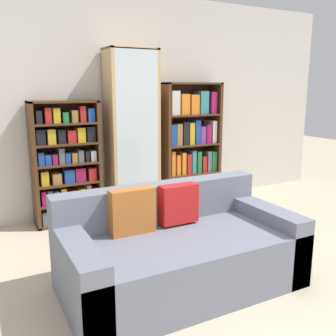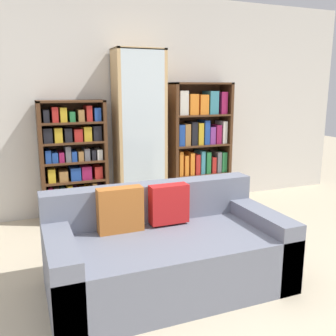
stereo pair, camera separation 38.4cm
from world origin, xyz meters
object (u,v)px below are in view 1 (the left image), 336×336
at_px(bookshelf_left, 66,164).
at_px(bookshelf_right, 190,146).
at_px(display_cabinet, 132,134).
at_px(wine_bottle, 180,211).
at_px(couch, 178,252).

distance_m(bookshelf_left, bookshelf_right, 1.67).
bearing_deg(bookshelf_left, bookshelf_right, -0.02).
relative_size(display_cabinet, wine_bottle, 5.44).
xyz_separation_m(bookshelf_left, bookshelf_right, (1.66, -0.00, 0.09)).
height_order(bookshelf_left, bookshelf_right, bookshelf_right).
relative_size(display_cabinet, bookshelf_right, 1.24).
bearing_deg(bookshelf_left, display_cabinet, -1.15).
xyz_separation_m(couch, bookshelf_right, (1.23, 1.88, 0.51)).
relative_size(couch, bookshelf_left, 1.29).
relative_size(bookshelf_left, bookshelf_right, 0.87).
bearing_deg(wine_bottle, bookshelf_left, 149.01).
height_order(bookshelf_left, display_cabinet, display_cabinet).
xyz_separation_m(bookshelf_right, wine_bottle, (-0.53, -0.68, -0.64)).
height_order(couch, bookshelf_right, bookshelf_right).
bearing_deg(display_cabinet, couch, -101.55).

